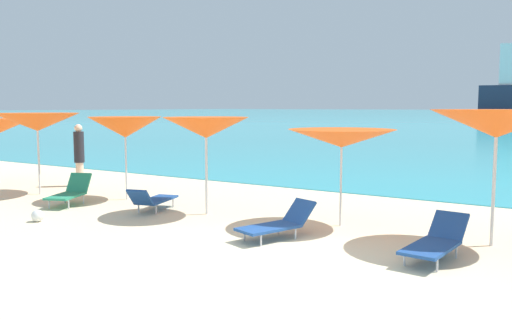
{
  "coord_description": "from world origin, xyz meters",
  "views": [
    {
      "loc": [
        4.15,
        -7.1,
        2.46
      ],
      "look_at": [
        -2.47,
        3.37,
        1.2
      ],
      "focal_mm": 36.85,
      "sensor_mm": 36.0,
      "label": 1
    }
  ],
  "objects_px": {
    "lounge_chair_3": "(278,223)",
    "beach_ball": "(38,216)",
    "umbrella_3": "(206,128)",
    "umbrella_1": "(37,122)",
    "umbrella_4": "(342,138)",
    "umbrella_5": "(497,124)",
    "lounge_chair_6": "(153,199)",
    "lounge_chair_2": "(436,241)",
    "beachgoer_3": "(79,153)",
    "umbrella_2": "(125,127)",
    "lounge_chair_1": "(70,192)"
  },
  "relations": [
    {
      "from": "lounge_chair_1",
      "to": "beachgoer_3",
      "type": "height_order",
      "value": "beachgoer_3"
    },
    {
      "from": "umbrella_3",
      "to": "beachgoer_3",
      "type": "distance_m",
      "value": 6.21
    },
    {
      "from": "umbrella_2",
      "to": "lounge_chair_6",
      "type": "relative_size",
      "value": 1.31
    },
    {
      "from": "lounge_chair_1",
      "to": "lounge_chair_6",
      "type": "bearing_deg",
      "value": -11.29
    },
    {
      "from": "beachgoer_3",
      "to": "lounge_chair_1",
      "type": "bearing_deg",
      "value": 133.1
    },
    {
      "from": "lounge_chair_2",
      "to": "beachgoer_3",
      "type": "height_order",
      "value": "beachgoer_3"
    },
    {
      "from": "umbrella_4",
      "to": "lounge_chair_3",
      "type": "height_order",
      "value": "umbrella_4"
    },
    {
      "from": "lounge_chair_6",
      "to": "lounge_chair_1",
      "type": "bearing_deg",
      "value": -3.61
    },
    {
      "from": "umbrella_2",
      "to": "beachgoer_3",
      "type": "distance_m",
      "value": 3.27
    },
    {
      "from": "umbrella_1",
      "to": "umbrella_2",
      "type": "bearing_deg",
      "value": 14.56
    },
    {
      "from": "umbrella_4",
      "to": "lounge_chair_3",
      "type": "bearing_deg",
      "value": -109.64
    },
    {
      "from": "umbrella_1",
      "to": "umbrella_5",
      "type": "height_order",
      "value": "umbrella_5"
    },
    {
      "from": "umbrella_3",
      "to": "umbrella_5",
      "type": "distance_m",
      "value": 5.98
    },
    {
      "from": "umbrella_1",
      "to": "lounge_chair_6",
      "type": "xyz_separation_m",
      "value": [
        4.42,
        -0.13,
        -1.74
      ]
    },
    {
      "from": "umbrella_3",
      "to": "lounge_chair_3",
      "type": "distance_m",
      "value": 3.19
    },
    {
      "from": "umbrella_4",
      "to": "beach_ball",
      "type": "relative_size",
      "value": 9.11
    },
    {
      "from": "umbrella_3",
      "to": "umbrella_1",
      "type": "bearing_deg",
      "value": -176.9
    },
    {
      "from": "umbrella_1",
      "to": "umbrella_5",
      "type": "bearing_deg",
      "value": 4.03
    },
    {
      "from": "umbrella_1",
      "to": "lounge_chair_2",
      "type": "distance_m",
      "value": 11.16
    },
    {
      "from": "umbrella_2",
      "to": "umbrella_4",
      "type": "height_order",
      "value": "umbrella_2"
    },
    {
      "from": "lounge_chair_6",
      "to": "beachgoer_3",
      "type": "xyz_separation_m",
      "value": [
        -4.73,
        1.77,
        0.75
      ]
    },
    {
      "from": "beachgoer_3",
      "to": "lounge_chair_3",
      "type": "bearing_deg",
      "value": 160.81
    },
    {
      "from": "lounge_chair_1",
      "to": "beach_ball",
      "type": "height_order",
      "value": "lounge_chair_1"
    },
    {
      "from": "umbrella_5",
      "to": "lounge_chair_6",
      "type": "xyz_separation_m",
      "value": [
        -7.22,
        -0.95,
        -1.87
      ]
    },
    {
      "from": "umbrella_1",
      "to": "umbrella_5",
      "type": "distance_m",
      "value": 11.67
    },
    {
      "from": "umbrella_5",
      "to": "lounge_chair_3",
      "type": "height_order",
      "value": "umbrella_5"
    },
    {
      "from": "umbrella_1",
      "to": "lounge_chair_6",
      "type": "distance_m",
      "value": 4.76
    },
    {
      "from": "umbrella_1",
      "to": "umbrella_3",
      "type": "relative_size",
      "value": 1.12
    },
    {
      "from": "umbrella_3",
      "to": "lounge_chair_6",
      "type": "xyz_separation_m",
      "value": [
        -1.26,
        -0.44,
        -1.69
      ]
    },
    {
      "from": "umbrella_5",
      "to": "beachgoer_3",
      "type": "bearing_deg",
      "value": 176.09
    },
    {
      "from": "umbrella_4",
      "to": "lounge_chair_6",
      "type": "distance_m",
      "value": 4.69
    },
    {
      "from": "umbrella_2",
      "to": "lounge_chair_6",
      "type": "xyz_separation_m",
      "value": [
        1.72,
        -0.83,
        -1.63
      ]
    },
    {
      "from": "lounge_chair_3",
      "to": "beach_ball",
      "type": "distance_m",
      "value": 5.3
    },
    {
      "from": "umbrella_2",
      "to": "lounge_chair_1",
      "type": "distance_m",
      "value": 2.15
    },
    {
      "from": "lounge_chair_6",
      "to": "beachgoer_3",
      "type": "height_order",
      "value": "beachgoer_3"
    },
    {
      "from": "lounge_chair_3",
      "to": "beachgoer_3",
      "type": "xyz_separation_m",
      "value": [
        -8.48,
        2.38,
        0.74
      ]
    },
    {
      "from": "umbrella_4",
      "to": "beach_ball",
      "type": "xyz_separation_m",
      "value": [
        -5.65,
        -3.12,
        -1.68
      ]
    },
    {
      "from": "umbrella_1",
      "to": "lounge_chair_2",
      "type": "relative_size",
      "value": 1.41
    },
    {
      "from": "lounge_chair_3",
      "to": "lounge_chair_1",
      "type": "bearing_deg",
      "value": -161.21
    },
    {
      "from": "beachgoer_3",
      "to": "beach_ball",
      "type": "height_order",
      "value": "beachgoer_3"
    },
    {
      "from": "umbrella_5",
      "to": "umbrella_4",
      "type": "bearing_deg",
      "value": 179.33
    },
    {
      "from": "umbrella_4",
      "to": "lounge_chair_3",
      "type": "relative_size",
      "value": 1.43
    },
    {
      "from": "umbrella_3",
      "to": "umbrella_4",
      "type": "xyz_separation_m",
      "value": [
        3.06,
        0.55,
        -0.17
      ]
    },
    {
      "from": "beachgoer_3",
      "to": "umbrella_5",
      "type": "bearing_deg",
      "value": 172.58
    },
    {
      "from": "umbrella_2",
      "to": "beach_ball",
      "type": "height_order",
      "value": "umbrella_2"
    },
    {
      "from": "lounge_chair_3",
      "to": "beach_ball",
      "type": "relative_size",
      "value": 6.35
    },
    {
      "from": "lounge_chair_2",
      "to": "umbrella_4",
      "type": "bearing_deg",
      "value": 154.1
    },
    {
      "from": "umbrella_5",
      "to": "beach_ball",
      "type": "height_order",
      "value": "umbrella_5"
    },
    {
      "from": "umbrella_1",
      "to": "umbrella_3",
      "type": "height_order",
      "value": "umbrella_1"
    },
    {
      "from": "umbrella_1",
      "to": "umbrella_5",
      "type": "relative_size",
      "value": 1.03
    }
  ]
}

